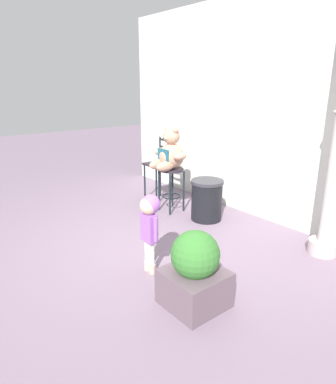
% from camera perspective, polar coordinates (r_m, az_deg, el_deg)
% --- Properties ---
extents(ground_plane, '(24.00, 24.00, 0.00)m').
position_cam_1_polar(ground_plane, '(4.66, -2.61, -9.22)').
color(ground_plane, slate).
extents(building_wall, '(6.40, 0.30, 3.40)m').
position_cam_1_polar(building_wall, '(5.73, 15.53, 12.99)').
color(building_wall, silver).
rests_on(building_wall, ground_plane).
extents(bar_stool_with_teddy, '(0.40, 0.40, 0.75)m').
position_cam_1_polar(bar_stool_with_teddy, '(5.79, 0.56, 1.91)').
color(bar_stool_with_teddy, black).
rests_on(bar_stool_with_teddy, ground_plane).
extents(teddy_bear, '(0.65, 0.59, 0.70)m').
position_cam_1_polar(teddy_bear, '(5.66, 0.31, 6.46)').
color(teddy_bear, tan).
rests_on(teddy_bear, bar_stool_with_teddy).
extents(child_walking, '(0.30, 0.24, 0.94)m').
position_cam_1_polar(child_walking, '(3.83, -3.08, -4.17)').
color(child_walking, '#DCAB92').
rests_on(child_walking, ground_plane).
extents(trash_bin, '(0.52, 0.52, 0.65)m').
position_cam_1_polar(trash_bin, '(5.50, 6.44, -1.30)').
color(trash_bin, black).
rests_on(trash_bin, ground_plane).
extents(lamppost, '(0.35, 0.35, 3.11)m').
position_cam_1_polar(lamppost, '(4.55, 26.09, 5.05)').
color(lamppost, '#B3A0A1').
rests_on(lamppost, ground_plane).
extents(bar_chair_empty, '(0.43, 0.43, 1.16)m').
position_cam_1_polar(bar_chair_empty, '(6.29, -1.41, 4.28)').
color(bar_chair_empty, black).
rests_on(bar_chair_empty, ground_plane).
extents(planter_with_shrub, '(0.56, 0.56, 0.78)m').
position_cam_1_polar(planter_with_shrub, '(3.42, 4.47, -13.12)').
color(planter_with_shrub, '#5E4C56').
rests_on(planter_with_shrub, ground_plane).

